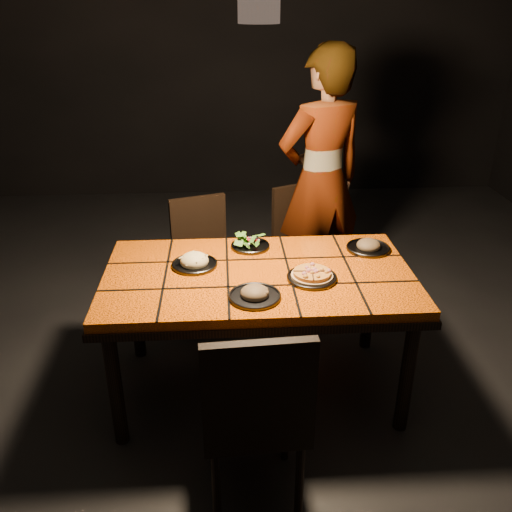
{
  "coord_description": "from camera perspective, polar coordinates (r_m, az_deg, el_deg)",
  "views": [
    {
      "loc": [
        -0.18,
        -2.49,
        2.04
      ],
      "look_at": [
        -0.01,
        0.05,
        0.82
      ],
      "focal_mm": 38.0,
      "sensor_mm": 36.0,
      "label": 1
    }
  ],
  "objects": [
    {
      "name": "room_shell",
      "position": [
        2.56,
        0.29,
        13.38
      ],
      "size": [
        6.04,
        7.04,
        3.08
      ],
      "color": "black",
      "rests_on": "ground"
    },
    {
      "name": "diner",
      "position": [
        3.76,
        6.84,
        7.79
      ],
      "size": [
        0.77,
        0.65,
        1.8
      ],
      "primitive_type": "imported",
      "rotation": [
        0.0,
        0.0,
        3.54
      ],
      "color": "brown",
      "rests_on": "ground"
    },
    {
      "name": "dining_table",
      "position": [
        2.85,
        0.25,
        -3.12
      ],
      "size": [
        1.62,
        0.92,
        0.75
      ],
      "color": "#FB6507",
      "rests_on": "ground"
    },
    {
      "name": "plate_salad",
      "position": [
        3.08,
        -0.6,
        1.34
      ],
      "size": [
        0.22,
        0.22,
        0.07
      ],
      "color": "#353539",
      "rests_on": "dining_table"
    },
    {
      "name": "plate_pizza",
      "position": [
        2.75,
        5.9,
        -2.11
      ],
      "size": [
        0.25,
        0.25,
        0.04
      ],
      "color": "#353539",
      "rests_on": "dining_table"
    },
    {
      "name": "pendant_lamp",
      "position": [
        2.5,
        0.32,
        25.05
      ],
      "size": [
        0.18,
        0.18,
        1.06
      ],
      "color": "black",
      "rests_on": "room_shell"
    },
    {
      "name": "chair_far_left",
      "position": [
        3.67,
        -5.57,
        0.43
      ],
      "size": [
        0.48,
        0.48,
        0.85
      ],
      "rotation": [
        0.0,
        0.0,
        0.31
      ],
      "color": "black",
      "rests_on": "ground"
    },
    {
      "name": "plate_pasta",
      "position": [
        2.89,
        -6.5,
        -0.66
      ],
      "size": [
        0.24,
        0.24,
        0.08
      ],
      "color": "#353539",
      "rests_on": "dining_table"
    },
    {
      "name": "plate_mushroom_b",
      "position": [
        3.12,
        11.75,
        1.04
      ],
      "size": [
        0.25,
        0.25,
        0.08
      ],
      "color": "#353539",
      "rests_on": "dining_table"
    },
    {
      "name": "chair_far_right",
      "position": [
        3.92,
        4.85,
        2.12
      ],
      "size": [
        0.51,
        0.51,
        0.84
      ],
      "rotation": [
        0.0,
        0.0,
        0.43
      ],
      "color": "black",
      "rests_on": "ground"
    },
    {
      "name": "chair_near",
      "position": [
        2.26,
        -0.03,
        -16.03
      ],
      "size": [
        0.45,
        0.45,
        0.95
      ],
      "rotation": [
        0.0,
        0.0,
        3.2
      ],
      "color": "black",
      "rests_on": "ground"
    },
    {
      "name": "plate_mushroom_a",
      "position": [
        2.57,
        -0.13,
        -4.0
      ],
      "size": [
        0.25,
        0.25,
        0.08
      ],
      "color": "#353539",
      "rests_on": "dining_table"
    }
  ]
}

